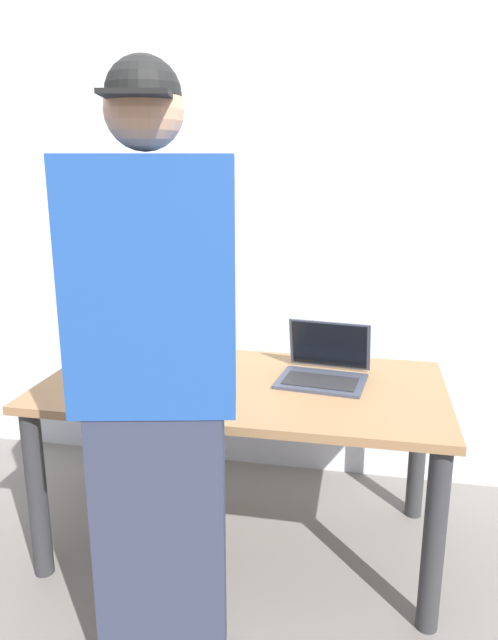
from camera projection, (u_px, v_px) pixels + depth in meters
ground_plane at (243, 541)px, 2.45m from camera, size 8.00×8.00×0.00m
desk at (243, 409)px, 2.30m from camera, size 1.53×0.80×0.70m
laptop at (324, 368)px, 2.30m from camera, size 0.36×0.33×0.21m
beer_bottle_amber at (160, 332)px, 2.49m from camera, size 0.07×0.07×0.33m
beer_bottle_brown at (141, 344)px, 2.39m from camera, size 0.06×0.06×0.29m
beer_bottle_dark at (194, 340)px, 2.46m from camera, size 0.07×0.07×0.27m
person_figure at (156, 391)px, 1.64m from camera, size 0.48×0.33×1.78m
back_wall at (273, 212)px, 2.79m from camera, size 6.00×0.10×2.60m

